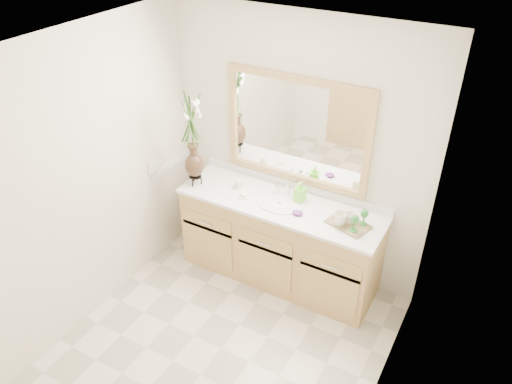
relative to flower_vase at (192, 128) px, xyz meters
The scene contains 22 objects.
floor 1.85m from the flower_vase, 47.85° to the right, with size 2.60×2.60×0.00m, color beige.
ceiling 1.58m from the flower_vase, 47.85° to the right, with size 2.40×2.60×0.02m, color white.
wall_back 0.93m from the flower_vase, 25.67° to the left, with size 2.40×0.02×2.40m, color silver.
wall_front 2.36m from the flower_vase, 69.61° to the right, with size 2.40×0.02×2.40m, color silver.
wall_left 1.00m from the flower_vase, 112.76° to the right, with size 0.02×2.60×2.40m, color silver.
wall_right 2.22m from the flower_vase, 24.15° to the right, with size 0.02×2.60×2.40m, color silver.
vanity 1.29m from the flower_vase, ahead, with size 1.80×0.55×0.80m.
counter 1.01m from the flower_vase, ahead, with size 1.84×0.57×0.03m, color white.
sink 1.03m from the flower_vase, ahead, with size 0.38×0.34×0.23m.
mirror 0.90m from the flower_vase, 24.41° to the left, with size 1.32×0.04×0.97m.
switch_plate 0.57m from the flower_vase, 158.94° to the right, with size 0.02×0.12×0.12m, color white.
door 2.29m from the flower_vase, 76.65° to the right, with size 0.80×0.03×2.00m, color tan.
flower_vase is the anchor object (origin of this frame).
tumbler 0.66m from the flower_vase, 19.73° to the left, with size 0.07×0.07×0.08m, color beige.
soap_dish 0.74m from the flower_vase, ahead, with size 0.10×0.10×0.03m.
soap_bottle 1.09m from the flower_vase, 12.94° to the left, with size 0.08×0.08×0.17m, color #76E836.
purple_dish 1.16m from the flower_vase, ahead, with size 0.09×0.08×0.03m, color #5D246C.
tray 1.55m from the flower_vase, ahead, with size 0.33×0.22×0.02m, color brown.
mug_left 1.47m from the flower_vase, ahead, with size 0.11×0.10×0.11m, color beige.
mug_right 1.54m from the flower_vase, ahead, with size 0.09×0.09×0.09m, color beige.
goblet_front 1.58m from the flower_vase, ahead, with size 0.07×0.07×0.15m.
goblet_back 1.62m from the flower_vase, ahead, with size 0.06×0.06×0.14m.
Camera 1 is at (1.58, -2.22, 3.24)m, focal length 35.00 mm.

